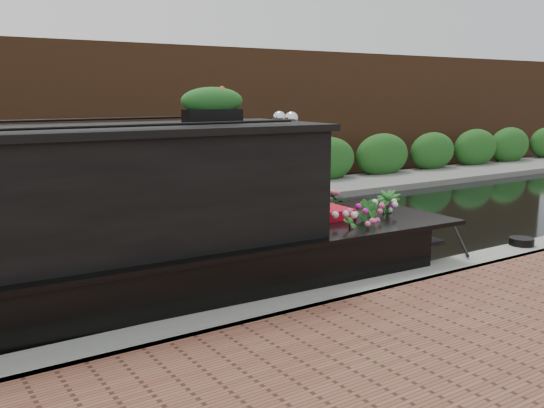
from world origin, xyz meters
TOP-DOWN VIEW (x-y plane):
  - ground at (0.00, 0.00)m, footprint 80.00×80.00m
  - near_bank_coping at (0.00, -3.30)m, footprint 40.00×0.60m
  - far_bank_path at (0.00, 4.20)m, footprint 40.00×2.40m
  - far_hedge at (0.00, 5.10)m, footprint 40.00×1.10m
  - far_brick_wall at (0.00, 7.20)m, footprint 40.00×1.00m
  - rope_fender at (2.57, -1.82)m, footprint 0.36×0.40m
  - coiled_mooring_rope at (3.90, -3.17)m, footprint 0.39×0.39m

SIDE VIEW (x-z plane):
  - ground at x=0.00m, z-range 0.00..0.00m
  - near_bank_coping at x=0.00m, z-range -0.25..0.25m
  - far_bank_path at x=0.00m, z-range -0.17..0.17m
  - far_hedge at x=0.00m, z-range -1.40..1.40m
  - far_brick_wall at x=0.00m, z-range -4.00..4.00m
  - rope_fender at x=2.57m, z-range 0.00..0.36m
  - coiled_mooring_rope at x=3.90m, z-range 0.25..0.37m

